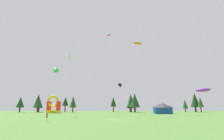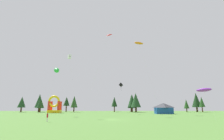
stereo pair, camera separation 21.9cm
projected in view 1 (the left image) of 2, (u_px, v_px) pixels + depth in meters
name	position (u px, v px, depth m)	size (l,w,h in m)	color
ground_plane	(112.00, 120.00, 37.16)	(120.00, 120.00, 0.00)	#548438
kite_white_box	(69.00, 57.00, 46.58)	(4.09, 5.65, 16.22)	white
kite_black_diamond	(120.00, 85.00, 64.87)	(2.40, 1.15, 11.01)	black
kite_red_parafoil	(108.00, 35.00, 60.70)	(10.02, 4.52, 27.33)	red
kite_green_delta	(56.00, 70.00, 52.53)	(3.89, 1.96, 14.20)	green
kite_orange_parafoil	(138.00, 43.00, 67.07)	(8.77, 1.40, 27.05)	orange
kite_purple_parafoil	(203.00, 90.00, 35.76)	(2.92, 3.15, 6.59)	purple
person_midfield	(47.00, 117.00, 31.97)	(0.39, 0.39, 1.62)	silver
inflatable_red_slide	(53.00, 106.00, 71.21)	(4.92, 3.71, 6.95)	yellow
festival_tent	(163.00, 108.00, 63.38)	(5.98, 3.90, 3.80)	#19478C
tree_row_0	(20.00, 102.00, 79.35)	(3.48, 3.48, 6.81)	#4C331E
tree_row_1	(38.00, 101.00, 81.18)	(4.02, 4.02, 8.19)	#4C331E
tree_row_2	(39.00, 103.00, 78.08)	(3.30, 3.30, 6.33)	#4C331E
tree_row_3	(65.00, 101.00, 82.23)	(2.91, 2.91, 6.89)	#4C331E
tree_row_4	(73.00, 102.00, 79.38)	(3.05, 3.05, 7.22)	#4C331E
tree_row_5	(113.00, 102.00, 82.61)	(2.75, 2.75, 6.97)	#4C331E
tree_row_6	(130.00, 102.00, 81.36)	(3.47, 3.47, 7.24)	#4C331E
tree_row_7	(131.00, 101.00, 80.98)	(3.88, 3.88, 8.05)	#4C331E
tree_row_8	(135.00, 100.00, 78.67)	(4.50, 4.50, 8.39)	#4C331E
tree_row_9	(185.00, 104.00, 80.77)	(2.37, 2.37, 5.69)	#4C331E
tree_row_10	(195.00, 100.00, 82.79)	(4.19, 4.19, 8.72)	#4C331E
tree_row_11	(200.00, 102.00, 78.93)	(2.55, 2.55, 6.76)	#4C331E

